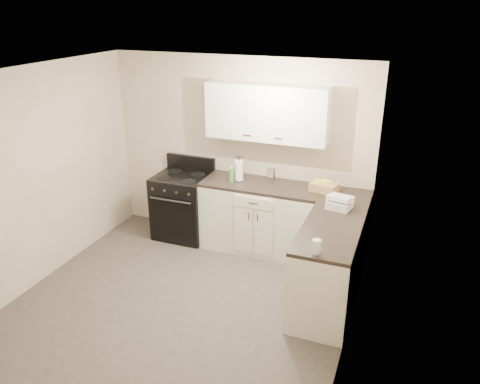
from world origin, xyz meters
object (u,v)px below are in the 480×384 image
at_px(knife_block, 239,170).
at_px(wicker_basket, 324,187).
at_px(countertop_grill, 340,204).
at_px(stove, 183,206).
at_px(paper_towel, 239,170).

distance_m(knife_block, wicker_basket, 1.16).
bearing_deg(countertop_grill, knife_block, 171.37).
distance_m(stove, countertop_grill, 2.30).
xyz_separation_m(knife_block, countertop_grill, (1.43, -0.52, -0.06)).
bearing_deg(paper_towel, countertop_grill, -16.69).
height_order(stove, wicker_basket, wicker_basket).
bearing_deg(paper_towel, stove, -176.86).
relative_size(paper_towel, wicker_basket, 0.84).
height_order(paper_towel, countertop_grill, paper_towel).
bearing_deg(countertop_grill, paper_towel, 174.73).
relative_size(paper_towel, countertop_grill, 1.07).
distance_m(stove, knife_block, 0.99).
relative_size(knife_block, countertop_grill, 0.81).
bearing_deg(countertop_grill, wicker_basket, 132.54).
distance_m(knife_block, paper_towel, 0.12).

